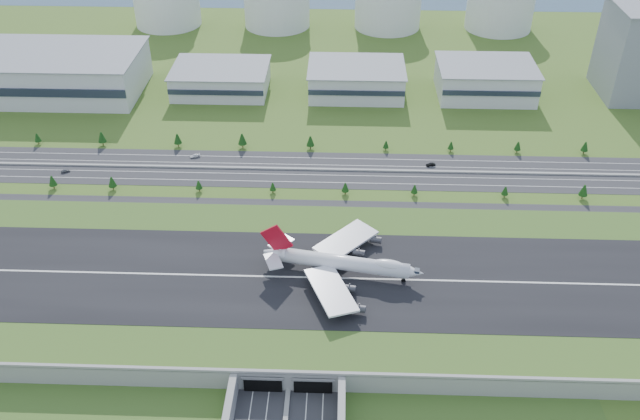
{
  "coord_description": "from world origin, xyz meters",
  "views": [
    {
      "loc": [
        16.32,
        -203.96,
        182.65
      ],
      "look_at": [
        7.85,
        35.0,
        16.48
      ],
      "focal_mm": 38.0,
      "sensor_mm": 36.0,
      "label": 1
    }
  ],
  "objects_px": {
    "fuel_tank_a": "(167,2)",
    "boeing_747": "(342,262)",
    "car_7": "(195,156)",
    "car_4": "(66,171)",
    "car_5": "(431,165)"
  },
  "relations": [
    {
      "from": "fuel_tank_a",
      "to": "boeing_747",
      "type": "relative_size",
      "value": 0.77
    },
    {
      "from": "boeing_747",
      "to": "car_7",
      "type": "relative_size",
      "value": 12.23
    },
    {
      "from": "car_4",
      "to": "car_7",
      "type": "height_order",
      "value": "car_7"
    },
    {
      "from": "fuel_tank_a",
      "to": "car_7",
      "type": "relative_size",
      "value": 9.45
    },
    {
      "from": "car_4",
      "to": "car_7",
      "type": "xyz_separation_m",
      "value": [
        63.67,
        17.49,
        0.01
      ]
    },
    {
      "from": "car_5",
      "to": "car_4",
      "type": "bearing_deg",
      "value": -100.33
    },
    {
      "from": "car_7",
      "to": "car_4",
      "type": "bearing_deg",
      "value": -97.1
    },
    {
      "from": "car_4",
      "to": "car_5",
      "type": "height_order",
      "value": "car_5"
    },
    {
      "from": "fuel_tank_a",
      "to": "car_7",
      "type": "height_order",
      "value": "fuel_tank_a"
    },
    {
      "from": "boeing_747",
      "to": "car_4",
      "type": "height_order",
      "value": "boeing_747"
    },
    {
      "from": "car_7",
      "to": "car_5",
      "type": "bearing_deg",
      "value": 65.33
    },
    {
      "from": "car_5",
      "to": "car_7",
      "type": "xyz_separation_m",
      "value": [
        -124.7,
        4.82,
        -0.03
      ]
    },
    {
      "from": "boeing_747",
      "to": "car_5",
      "type": "bearing_deg",
      "value": 75.02
    },
    {
      "from": "fuel_tank_a",
      "to": "car_4",
      "type": "height_order",
      "value": "fuel_tank_a"
    },
    {
      "from": "boeing_747",
      "to": "car_7",
      "type": "bearing_deg",
      "value": 137.64
    }
  ]
}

